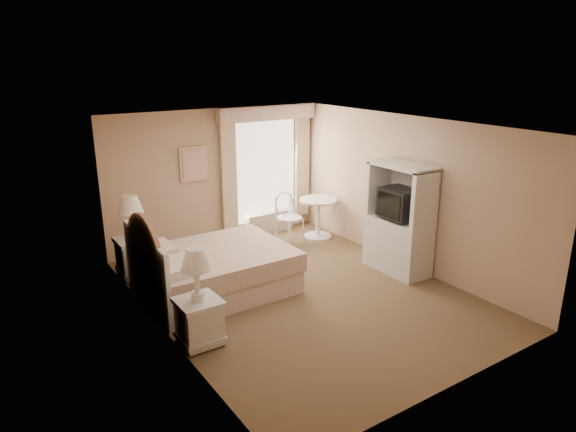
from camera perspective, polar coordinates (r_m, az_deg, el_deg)
room at (r=7.30m, az=1.53°, el=0.31°), size 4.21×5.51×2.51m
window at (r=9.99m, az=-2.31°, el=5.52°), size 2.05×0.22×2.51m
framed_art at (r=9.33m, az=-10.45°, el=5.71°), size 0.52×0.04×0.62m
bed at (r=7.72m, az=-8.74°, el=-5.97°), size 2.15×1.69×1.49m
nightstand_near at (r=6.39m, az=-9.92°, el=-10.18°), size 0.51×0.51×1.23m
nightstand_far at (r=8.51m, az=-16.72°, el=-3.27°), size 0.55×0.55×1.32m
round_table at (r=9.92m, az=3.37°, el=0.47°), size 0.72×0.72×0.77m
cafe_chair at (r=9.62m, az=-0.08°, el=0.26°), size 0.52×0.52×0.96m
armoire at (r=8.47m, az=12.24°, el=-1.25°), size 0.54×1.08×1.79m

